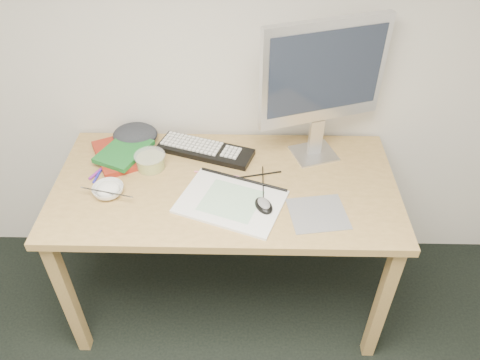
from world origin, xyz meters
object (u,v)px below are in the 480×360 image
object	(u,v)px
sketchpad	(231,202)
rice_bowl	(108,191)
keyboard	(205,150)
monitor	(323,76)
desk	(226,198)

from	to	relation	value
sketchpad	rice_bowl	bearing A→B (deg)	-163.94
sketchpad	keyboard	size ratio (longest dim) A/B	0.92
monitor	rice_bowl	size ratio (longest dim) A/B	4.93
monitor	keyboard	bearing A→B (deg)	160.68
desk	sketchpad	bearing A→B (deg)	-77.09
keyboard	monitor	world-z (taller)	monitor
keyboard	rice_bowl	xyz separation A→B (m)	(-0.36, -0.28, 0.01)
desk	monitor	bearing A→B (deg)	28.42
desk	rice_bowl	distance (m)	0.48
keyboard	rice_bowl	world-z (taller)	rice_bowl
keyboard	rice_bowl	distance (m)	0.46
sketchpad	monitor	xyz separation A→B (m)	(0.35, 0.32, 0.37)
keyboard	monitor	xyz separation A→B (m)	(0.48, -0.00, 0.37)
keyboard	desk	bearing A→B (deg)	-46.10
keyboard	rice_bowl	size ratio (longest dim) A/B	3.43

